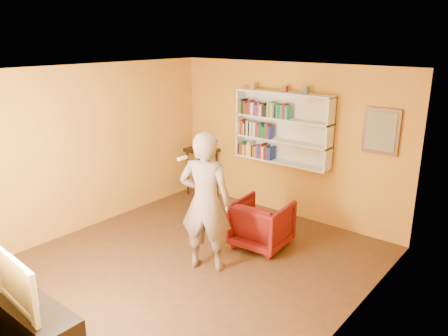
{
  "coord_description": "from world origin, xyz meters",
  "views": [
    {
      "loc": [
        3.86,
        -3.98,
        3.13
      ],
      "look_at": [
        0.01,
        0.75,
        1.27
      ],
      "focal_mm": 35.0,
      "sensor_mm": 36.0,
      "label": 1
    }
  ],
  "objects_px": {
    "tv_cabinet": "(31,323)",
    "television": "(24,278)",
    "armchair": "(262,224)",
    "person": "(206,202)",
    "bookshelf": "(284,128)",
    "console_table": "(202,157)",
    "ruby_lustre": "(202,139)"
  },
  "relations": [
    {
      "from": "armchair",
      "to": "person",
      "type": "bearing_deg",
      "value": 72.61
    },
    {
      "from": "tv_cabinet",
      "to": "person",
      "type": "bearing_deg",
      "value": 81.12
    },
    {
      "from": "armchair",
      "to": "person",
      "type": "distance_m",
      "value": 1.22
    },
    {
      "from": "bookshelf",
      "to": "tv_cabinet",
      "type": "height_order",
      "value": "bookshelf"
    },
    {
      "from": "person",
      "to": "tv_cabinet",
      "type": "relative_size",
      "value": 1.4
    },
    {
      "from": "console_table",
      "to": "person",
      "type": "height_order",
      "value": "person"
    },
    {
      "from": "bookshelf",
      "to": "person",
      "type": "bearing_deg",
      "value": -84.61
    },
    {
      "from": "bookshelf",
      "to": "console_table",
      "type": "relative_size",
      "value": 1.86
    },
    {
      "from": "armchair",
      "to": "person",
      "type": "height_order",
      "value": "person"
    },
    {
      "from": "tv_cabinet",
      "to": "television",
      "type": "bearing_deg",
      "value": 0.0
    },
    {
      "from": "tv_cabinet",
      "to": "television",
      "type": "height_order",
      "value": "television"
    },
    {
      "from": "armchair",
      "to": "television",
      "type": "relative_size",
      "value": 0.82
    },
    {
      "from": "person",
      "to": "tv_cabinet",
      "type": "distance_m",
      "value": 2.49
    },
    {
      "from": "console_table",
      "to": "armchair",
      "type": "distance_m",
      "value": 2.53
    },
    {
      "from": "ruby_lustre",
      "to": "person",
      "type": "relative_size",
      "value": 0.13
    },
    {
      "from": "ruby_lustre",
      "to": "person",
      "type": "xyz_separation_m",
      "value": [
        2.0,
        -2.15,
        -0.18
      ]
    },
    {
      "from": "armchair",
      "to": "person",
      "type": "relative_size",
      "value": 0.41
    },
    {
      "from": "armchair",
      "to": "tv_cabinet",
      "type": "distance_m",
      "value": 3.43
    },
    {
      "from": "tv_cabinet",
      "to": "television",
      "type": "distance_m",
      "value": 0.53
    },
    {
      "from": "console_table",
      "to": "person",
      "type": "bearing_deg",
      "value": -47.1
    },
    {
      "from": "person",
      "to": "television",
      "type": "distance_m",
      "value": 2.39
    },
    {
      "from": "bookshelf",
      "to": "ruby_lustre",
      "type": "relative_size",
      "value": 6.94
    },
    {
      "from": "armchair",
      "to": "console_table",
      "type": "bearing_deg",
      "value": -31.56
    },
    {
      "from": "tv_cabinet",
      "to": "bookshelf",
      "type": "bearing_deg",
      "value": 88.16
    },
    {
      "from": "bookshelf",
      "to": "television",
      "type": "relative_size",
      "value": 1.82
    },
    {
      "from": "ruby_lustre",
      "to": "armchair",
      "type": "bearing_deg",
      "value": -26.73
    },
    {
      "from": "console_table",
      "to": "tv_cabinet",
      "type": "distance_m",
      "value": 4.82
    },
    {
      "from": "bookshelf",
      "to": "television",
      "type": "xyz_separation_m",
      "value": [
        -0.15,
        -4.66,
        -0.81
      ]
    },
    {
      "from": "bookshelf",
      "to": "television",
      "type": "height_order",
      "value": "bookshelf"
    },
    {
      "from": "armchair",
      "to": "television",
      "type": "distance_m",
      "value": 3.46
    },
    {
      "from": "bookshelf",
      "to": "console_table",
      "type": "height_order",
      "value": "bookshelf"
    },
    {
      "from": "bookshelf",
      "to": "ruby_lustre",
      "type": "xyz_separation_m",
      "value": [
        -1.78,
        -0.16,
        -0.44
      ]
    }
  ]
}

